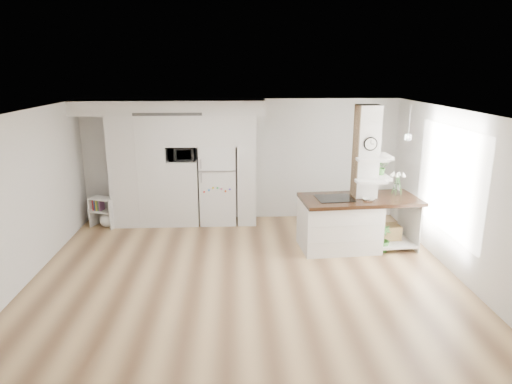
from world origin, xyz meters
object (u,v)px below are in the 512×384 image
floor_plant_a (336,224)px  bookshelf (105,214)px  refrigerator (218,184)px  kitchen_island (345,222)px

floor_plant_a → bookshelf: bearing=170.6°
bookshelf → floor_plant_a: size_ratio=1.24×
refrigerator → floor_plant_a: 2.69m
kitchen_island → floor_plant_a: 0.67m
kitchen_island → bookshelf: size_ratio=3.47×
refrigerator → kitchen_island: bearing=-33.5°
refrigerator → bookshelf: refrigerator is taller
floor_plant_a → refrigerator: bearing=157.4°
kitchen_island → refrigerator: bearing=142.0°
refrigerator → floor_plant_a: (2.42, -1.01, -0.61)m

